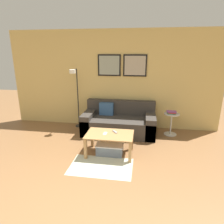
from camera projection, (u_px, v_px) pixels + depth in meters
name	position (u px, v px, depth m)	size (l,w,h in m)	color
wall_back	(113.00, 80.00, 5.30)	(5.60, 0.09, 2.55)	#D6B76B
area_rug	(101.00, 166.00, 3.62)	(1.13, 0.72, 0.01)	#B2B79E
couch	(119.00, 122.00, 5.10)	(1.80, 0.93, 0.77)	#38332D
coffee_table	(110.00, 138.00, 3.98)	(0.93, 0.60, 0.44)	#AD7F4C
storage_bin	(110.00, 149.00, 4.05)	(0.55, 0.35, 0.22)	slate
floor_lamp	(76.00, 91.00, 5.15)	(0.21, 0.48, 1.58)	black
side_table	(171.00, 122.00, 4.93)	(0.37, 0.37, 0.55)	silver
book_stack	(172.00, 112.00, 4.88)	(0.23, 0.20, 0.06)	#387F4C
remote_control	(115.00, 132.00, 4.03)	(0.04, 0.15, 0.02)	#99999E
cell_phone	(105.00, 133.00, 3.96)	(0.07, 0.14, 0.01)	silver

